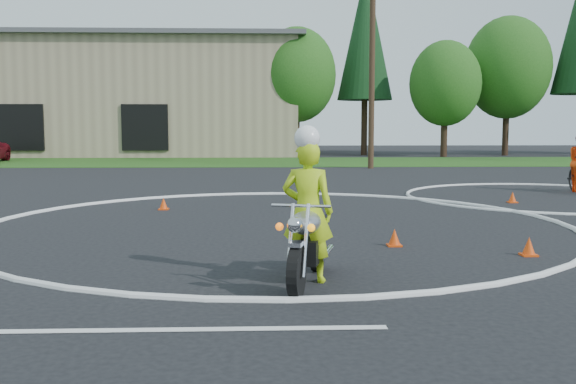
{
  "coord_description": "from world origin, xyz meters",
  "views": [
    {
      "loc": [
        -0.25,
        -10.32,
        2.04
      ],
      "look_at": [
        0.1,
        -1.08,
        1.1
      ],
      "focal_mm": 40.0,
      "sensor_mm": 36.0,
      "label": 1
    }
  ],
  "objects": [
    {
      "name": "traffic_cones",
      "position": [
        3.97,
        4.08,
        0.14
      ],
      "size": [
        13.17,
        8.89,
        0.3
      ],
      "color": "#E5430C",
      "rests_on": "ground"
    },
    {
      "name": "rider_primary_grp",
      "position": [
        0.32,
        -1.98,
        1.0
      ],
      "size": [
        0.77,
        0.6,
        2.06
      ],
      "rotation": [
        0.0,
        0.0,
        -0.25
      ],
      "color": "#B6DD17",
      "rests_on": "ground"
    },
    {
      "name": "ground",
      "position": [
        0.0,
        0.0,
        0.0
      ],
      "size": [
        120.0,
        120.0,
        0.0
      ],
      "primitive_type": "plane",
      "color": "black",
      "rests_on": "ground"
    },
    {
      "name": "primary_motorcycle",
      "position": [
        0.32,
        -2.12,
        0.54
      ],
      "size": [
        0.91,
        2.08,
        1.11
      ],
      "rotation": [
        0.0,
        0.0,
        -0.25
      ],
      "color": "black",
      "rests_on": "ground"
    },
    {
      "name": "course_markings",
      "position": [
        2.17,
        4.35,
        0.01
      ],
      "size": [
        19.05,
        19.05,
        0.12
      ],
      "color": "silver",
      "rests_on": "ground"
    },
    {
      "name": "warehouse",
      "position": [
        -18.0,
        39.99,
        4.16
      ],
      "size": [
        41.0,
        17.0,
        8.3
      ],
      "color": "tan",
      "rests_on": "ground"
    },
    {
      "name": "utility_poles",
      "position": [
        5.0,
        21.0,
        5.2
      ],
      "size": [
        41.6,
        1.12,
        10.0
      ],
      "color": "#473321",
      "rests_on": "ground"
    },
    {
      "name": "grass_strip",
      "position": [
        0.0,
        27.0,
        0.01
      ],
      "size": [
        120.0,
        10.0,
        0.02
      ],
      "primitive_type": "cube",
      "color": "#1E4714",
      "rests_on": "ground"
    },
    {
      "name": "treeline",
      "position": [
        14.78,
        34.61,
        6.62
      ],
      "size": [
        38.2,
        8.1,
        14.52
      ],
      "color": "#382619",
      "rests_on": "ground"
    }
  ]
}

